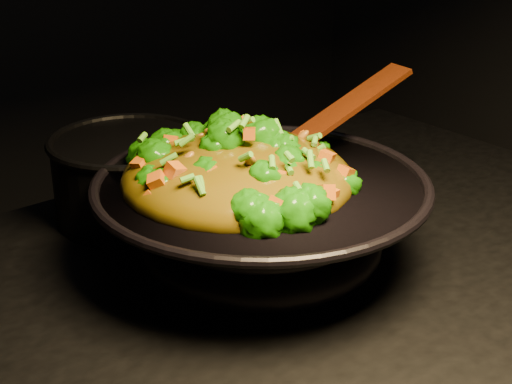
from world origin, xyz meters
TOP-DOWN VIEW (x-y plane):
  - wok at (-0.01, 0.09)m, footprint 0.50×0.50m
  - stir_fry at (-0.03, 0.11)m, footprint 0.29×0.29m
  - spatula at (0.14, 0.12)m, footprint 0.25×0.06m
  - back_pot at (-0.06, 0.32)m, footprint 0.25×0.25m

SIDE VIEW (x-z plane):
  - wok at x=-0.01m, z-range 0.90..1.01m
  - back_pot at x=-0.06m, z-range 0.90..1.02m
  - spatula at x=0.14m, z-range 1.00..1.11m
  - stir_fry at x=-0.03m, z-range 1.01..1.11m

